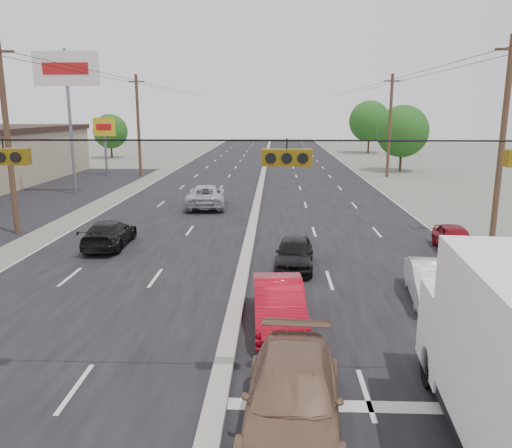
{
  "coord_description": "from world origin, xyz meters",
  "views": [
    {
      "loc": [
        1.27,
        -10.43,
        6.37
      ],
      "look_at": [
        0.55,
        8.11,
        2.2
      ],
      "focal_mm": 35.0,
      "sensor_mm": 36.0,
      "label": 1
    }
  ],
  "objects_px": {
    "tree_right_mid": "(402,131)",
    "tan_sedan": "(293,398)",
    "utility_pole_left_b": "(8,137)",
    "pole_sign_far": "(104,132)",
    "queue_car_b": "(431,282)",
    "oncoming_far": "(206,196)",
    "utility_pole_left_c": "(138,125)",
    "utility_pole_right_c": "(390,125)",
    "utility_pole_right_b": "(503,138)",
    "tree_right_far": "(370,121)",
    "red_sedan": "(279,304)",
    "queue_car_a": "(295,253)",
    "tree_left_far": "(110,131)",
    "pole_sign_billboard": "(67,78)",
    "queue_car_e": "(454,239)",
    "oncoming_near": "(109,234)"
  },
  "relations": [
    {
      "from": "tree_right_mid",
      "to": "tan_sedan",
      "type": "relative_size",
      "value": 1.47
    },
    {
      "from": "utility_pole_left_c",
      "to": "tan_sedan",
      "type": "xyz_separation_m",
      "value": [
        14.16,
        -41.31,
        -4.4
      ]
    },
    {
      "from": "utility_pole_left_c",
      "to": "pole_sign_billboard",
      "type": "height_order",
      "value": "pole_sign_billboard"
    },
    {
      "from": "tree_right_mid",
      "to": "oncoming_far",
      "type": "xyz_separation_m",
      "value": [
        -18.43,
        -21.98,
        -3.57
      ]
    },
    {
      "from": "red_sedan",
      "to": "queue_car_a",
      "type": "relative_size",
      "value": 1.13
    },
    {
      "from": "utility_pole_right_b",
      "to": "queue_car_b",
      "type": "bearing_deg",
      "value": -123.24
    },
    {
      "from": "utility_pole_right_b",
      "to": "tree_left_far",
      "type": "xyz_separation_m",
      "value": [
        -34.5,
        45.0,
        -1.39
      ]
    },
    {
      "from": "utility_pole_right_b",
      "to": "utility_pole_left_b",
      "type": "bearing_deg",
      "value": 180.0
    },
    {
      "from": "pole_sign_far",
      "to": "tan_sedan",
      "type": "distance_m",
      "value": 45.07
    },
    {
      "from": "pole_sign_far",
      "to": "tree_left_far",
      "type": "height_order",
      "value": "tree_left_far"
    },
    {
      "from": "tree_left_far",
      "to": "oncoming_near",
      "type": "relative_size",
      "value": 1.38
    },
    {
      "from": "tree_right_mid",
      "to": "tan_sedan",
      "type": "bearing_deg",
      "value": -106.07
    },
    {
      "from": "tree_left_far",
      "to": "red_sedan",
      "type": "relative_size",
      "value": 1.44
    },
    {
      "from": "utility_pole_left_b",
      "to": "queue_car_a",
      "type": "bearing_deg",
      "value": -20.59
    },
    {
      "from": "pole_sign_far",
      "to": "tree_left_far",
      "type": "relative_size",
      "value": 0.98
    },
    {
      "from": "utility_pole_left_b",
      "to": "pole_sign_far",
      "type": "bearing_deg",
      "value": 97.97
    },
    {
      "from": "tree_right_mid",
      "to": "oncoming_near",
      "type": "distance_m",
      "value": 39.18
    },
    {
      "from": "tree_right_mid",
      "to": "red_sedan",
      "type": "xyz_separation_m",
      "value": [
        -13.6,
        -41.25,
        -3.64
      ]
    },
    {
      "from": "utility_pole_left_c",
      "to": "tree_right_mid",
      "type": "height_order",
      "value": "utility_pole_left_c"
    },
    {
      "from": "tree_right_far",
      "to": "queue_car_a",
      "type": "xyz_separation_m",
      "value": [
        -13.9,
        -60.48,
        -4.31
      ]
    },
    {
      "from": "tree_left_far",
      "to": "tree_right_far",
      "type": "height_order",
      "value": "tree_right_far"
    },
    {
      "from": "utility_pole_left_b",
      "to": "utility_pole_right_c",
      "type": "xyz_separation_m",
      "value": [
        25.0,
        25.0,
        0.0
      ]
    },
    {
      "from": "tree_left_far",
      "to": "red_sedan",
      "type": "xyz_separation_m",
      "value": [
        23.4,
        -56.25,
        -3.02
      ]
    },
    {
      "from": "pole_sign_far",
      "to": "utility_pole_right_c",
      "type": "bearing_deg",
      "value": 0.0
    },
    {
      "from": "utility_pole_left_b",
      "to": "queue_car_a",
      "type": "height_order",
      "value": "utility_pole_left_b"
    },
    {
      "from": "queue_car_e",
      "to": "oncoming_far",
      "type": "bearing_deg",
      "value": 144.8
    },
    {
      "from": "pole_sign_far",
      "to": "queue_car_a",
      "type": "height_order",
      "value": "pole_sign_far"
    },
    {
      "from": "utility_pole_right_b",
      "to": "pole_sign_billboard",
      "type": "bearing_deg",
      "value": 154.29
    },
    {
      "from": "tree_right_far",
      "to": "tan_sedan",
      "type": "bearing_deg",
      "value": -101.37
    },
    {
      "from": "utility_pole_left_c",
      "to": "tree_left_far",
      "type": "height_order",
      "value": "utility_pole_left_c"
    },
    {
      "from": "tree_right_far",
      "to": "oncoming_far",
      "type": "height_order",
      "value": "tree_right_far"
    },
    {
      "from": "tan_sedan",
      "to": "oncoming_far",
      "type": "bearing_deg",
      "value": 105.55
    },
    {
      "from": "tan_sedan",
      "to": "oncoming_near",
      "type": "bearing_deg",
      "value": 124.77
    },
    {
      "from": "pole_sign_billboard",
      "to": "tree_right_far",
      "type": "relative_size",
      "value": 1.35
    },
    {
      "from": "pole_sign_far",
      "to": "pole_sign_billboard",
      "type": "bearing_deg",
      "value": -82.87
    },
    {
      "from": "utility_pole_right_b",
      "to": "utility_pole_right_c",
      "type": "relative_size",
      "value": 1.0
    },
    {
      "from": "utility_pole_left_c",
      "to": "tan_sedan",
      "type": "bearing_deg",
      "value": -71.08
    },
    {
      "from": "queue_car_b",
      "to": "oncoming_far",
      "type": "height_order",
      "value": "oncoming_far"
    },
    {
      "from": "utility_pole_left_c",
      "to": "tan_sedan",
      "type": "height_order",
      "value": "utility_pole_left_c"
    },
    {
      "from": "queue_car_b",
      "to": "pole_sign_billboard",
      "type": "bearing_deg",
      "value": 141.05
    },
    {
      "from": "tree_right_far",
      "to": "red_sedan",
      "type": "xyz_separation_m",
      "value": [
        -14.6,
        -66.25,
        -4.26
      ]
    },
    {
      "from": "utility_pole_right_c",
      "to": "queue_car_a",
      "type": "xyz_separation_m",
      "value": [
        -10.4,
        -30.48,
        -4.46
      ]
    },
    {
      "from": "utility_pole_left_c",
      "to": "queue_car_b",
      "type": "height_order",
      "value": "utility_pole_left_c"
    },
    {
      "from": "utility_pole_left_c",
      "to": "utility_pole_right_c",
      "type": "bearing_deg",
      "value": 0.0
    },
    {
      "from": "utility_pole_left_c",
      "to": "tree_right_mid",
      "type": "bearing_deg",
      "value": 10.3
    },
    {
      "from": "pole_sign_far",
      "to": "tree_right_far",
      "type": "distance_m",
      "value": 43.87
    },
    {
      "from": "queue_car_a",
      "to": "tree_right_far",
      "type": "bearing_deg",
      "value": 81.04
    },
    {
      "from": "pole_sign_far",
      "to": "queue_car_e",
      "type": "height_order",
      "value": "pole_sign_far"
    },
    {
      "from": "utility_pole_left_b",
      "to": "tree_right_mid",
      "type": "bearing_deg",
      "value": 47.49
    },
    {
      "from": "tree_right_far",
      "to": "tan_sedan",
      "type": "distance_m",
      "value": 72.86
    }
  ]
}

